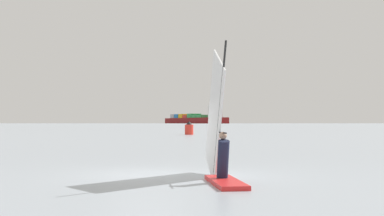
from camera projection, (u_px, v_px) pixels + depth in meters
The scene contains 4 objects.
ground_plane at pixel (148, 174), 15.55m from camera, with size 4000.00×4000.00×0.00m, color #9EA8B2.
windsurfer at pixel (219, 143), 13.93m from camera, with size 2.12×4.53×4.27m.
cargo_ship at pixel (194, 119), 885.13m from camera, with size 160.57×182.69×37.94m.
channel_buoy at pixel (189, 129), 65.99m from camera, with size 1.19×1.19×1.90m.
Camera 1 is at (5.26, -14.77, 1.70)m, focal length 44.43 mm.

